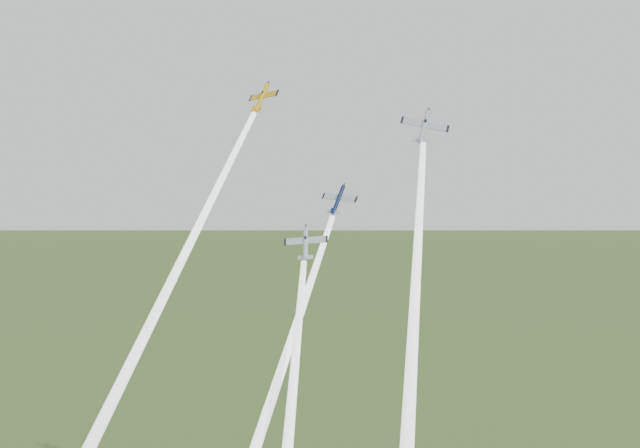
{
  "coord_description": "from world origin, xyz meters",
  "views": [
    {
      "loc": [
        58.67,
        -113.89,
        103.84
      ],
      "look_at": [
        0.0,
        -6.0,
        92.0
      ],
      "focal_mm": 45.0,
      "sensor_mm": 36.0,
      "label": 1
    }
  ],
  "objects_px": {
    "plane_navy": "(338,200)",
    "plane_silver_right": "(424,126)",
    "plane_silver_low": "(306,243)",
    "plane_yellow": "(262,97)"
  },
  "relations": [
    {
      "from": "plane_silver_right",
      "to": "plane_yellow",
      "type": "bearing_deg",
      "value": 168.09
    },
    {
      "from": "plane_navy",
      "to": "plane_silver_low",
      "type": "bearing_deg",
      "value": -92.73
    },
    {
      "from": "plane_navy",
      "to": "plane_silver_right",
      "type": "height_order",
      "value": "plane_silver_right"
    },
    {
      "from": "plane_navy",
      "to": "plane_silver_right",
      "type": "distance_m",
      "value": 18.15
    },
    {
      "from": "plane_silver_low",
      "to": "plane_silver_right",
      "type": "bearing_deg",
      "value": 19.65
    },
    {
      "from": "plane_navy",
      "to": "plane_silver_right",
      "type": "relative_size",
      "value": 0.85
    },
    {
      "from": "plane_yellow",
      "to": "plane_navy",
      "type": "distance_m",
      "value": 22.76
    },
    {
      "from": "plane_silver_right",
      "to": "plane_silver_low",
      "type": "distance_m",
      "value": 26.25
    },
    {
      "from": "plane_yellow",
      "to": "plane_navy",
      "type": "bearing_deg",
      "value": 13.23
    },
    {
      "from": "plane_silver_right",
      "to": "plane_silver_low",
      "type": "xyz_separation_m",
      "value": [
        -14.48,
        -12.44,
        -18.02
      ]
    }
  ]
}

